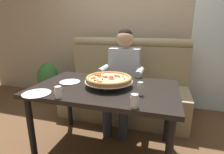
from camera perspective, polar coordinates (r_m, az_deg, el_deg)
ground_plane at (r=2.08m, az=-2.04°, el=-22.39°), size 16.00×16.00×0.00m
back_wall_with_window at (r=3.06m, az=6.89°, el=17.89°), size 6.00×0.12×2.80m
booth_bench at (r=2.65m, az=4.04°, el=-3.77°), size 1.80×0.78×1.13m
dining_table at (r=1.76m, az=-2.24°, el=-5.69°), size 1.39×0.85×0.73m
diner_main at (r=2.30m, az=3.54°, el=1.29°), size 0.54×0.64×1.27m
pizza at (r=1.71m, az=-1.10°, el=-0.64°), size 0.47×0.47×0.11m
shaker_pepper_flakes at (r=1.53m, az=9.07°, el=-4.03°), size 0.05×0.05×0.11m
shaker_parmesan at (r=1.51m, az=-16.95°, el=-4.99°), size 0.06×0.06×0.10m
shaker_oregano at (r=1.29m, az=7.23°, el=-7.98°), size 0.06×0.06×0.10m
plate_near_left at (r=1.68m, az=-23.17°, el=-4.68°), size 0.24×0.24×0.02m
plate_near_right at (r=1.91m, az=-13.47°, el=-1.34°), size 0.22×0.22×0.02m
potted_plant at (r=3.25m, az=-19.82°, el=-1.14°), size 0.36×0.36×0.70m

